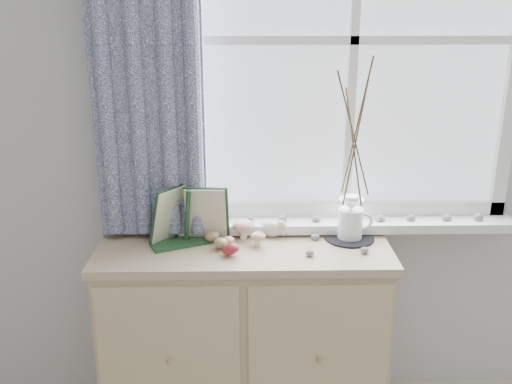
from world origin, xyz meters
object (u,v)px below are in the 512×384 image
at_px(twig_pitcher, 355,135).
at_px(sideboard, 244,337).
at_px(botanical_book, 187,217).
at_px(toadstool_cluster, 245,230).

bearing_deg(twig_pitcher, sideboard, 179.76).
distance_m(sideboard, botanical_book, 0.59).
relative_size(sideboard, botanical_book, 3.32).
distance_m(sideboard, twig_pitcher, 0.98).
bearing_deg(botanical_book, toadstool_cluster, -14.65).
bearing_deg(twig_pitcher, botanical_book, 175.42).
relative_size(botanical_book, twig_pitcher, 0.47).
height_order(sideboard, twig_pitcher, twig_pitcher).
xyz_separation_m(botanical_book, twig_pitcher, (0.67, 0.06, 0.32)).
xyz_separation_m(sideboard, botanical_book, (-0.23, 0.01, 0.55)).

